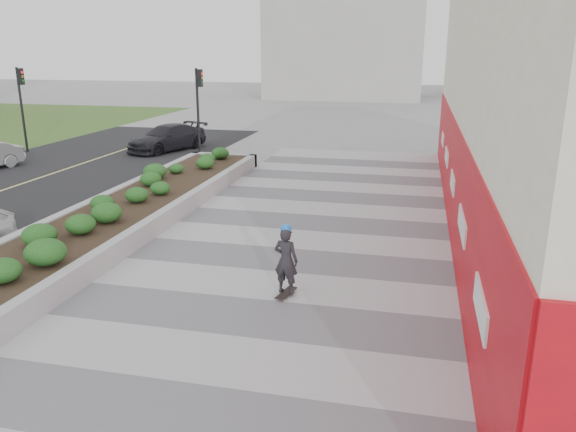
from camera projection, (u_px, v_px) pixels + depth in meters
name	position (u px, v px, depth m)	size (l,w,h in m)	color
ground	(222.00, 366.00, 9.28)	(160.00, 160.00, 0.00)	gray
walkway	(269.00, 292.00, 12.08)	(8.00, 36.00, 0.01)	#A8A8AD
building	(576.00, 90.00, 15.03)	(6.04, 24.08, 8.00)	beige
planter	(126.00, 209.00, 16.88)	(3.00, 18.00, 0.90)	#9E9EA0
traffic_signal_near	(199.00, 100.00, 26.39)	(0.33, 0.28, 4.20)	black
traffic_signal_far	(22.00, 97.00, 27.91)	(0.33, 0.28, 4.20)	black
distant_bldg_north_l	(349.00, 0.00, 58.88)	(16.00, 12.00, 20.00)	#ADAAA3
manhole_cover	(291.00, 295.00, 11.97)	(0.44, 0.44, 0.01)	#595654
skateboarder	(286.00, 260.00, 11.70)	(0.59, 0.75, 1.60)	beige
car_dark	(167.00, 138.00, 28.91)	(1.84, 4.53, 1.31)	black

